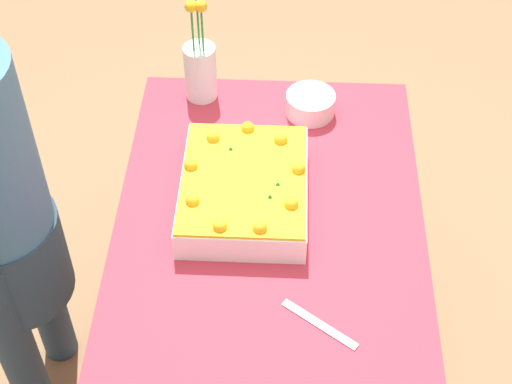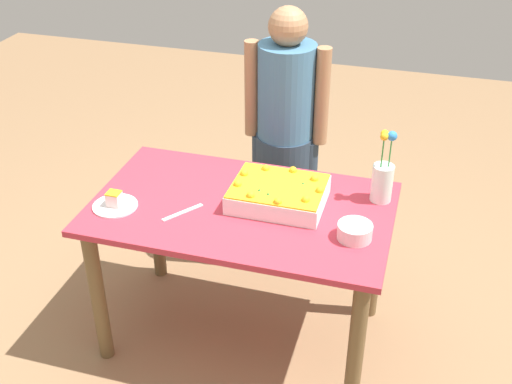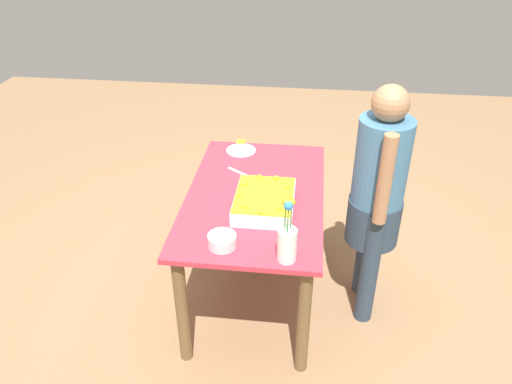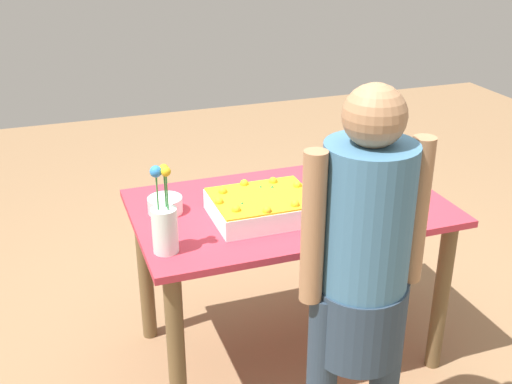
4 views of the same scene
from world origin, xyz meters
TOP-DOWN VIEW (x-y plane):
  - ground_plane at (0.00, 0.00)m, footprint 8.00×8.00m
  - dining_table at (0.00, 0.00)m, footprint 1.35×0.81m
  - sheet_cake at (0.15, 0.07)m, footprint 0.42×0.33m
  - serving_plate_with_slice at (-0.55, -0.17)m, footprint 0.20×0.20m
  - cake_knife at (-0.23, -0.13)m, footprint 0.14×0.18m
  - flower_vase at (0.59, 0.23)m, footprint 0.10×0.10m
  - fruit_bowl at (0.53, -0.11)m, footprint 0.15×0.15m
  - person_standing at (0.03, 0.71)m, footprint 0.45×0.31m

SIDE VIEW (x-z plane):
  - ground_plane at x=0.00m, z-range 0.00..0.00m
  - dining_table at x=0.00m, z-range 0.25..1.03m
  - cake_knife at x=-0.23m, z-range 0.78..0.78m
  - serving_plate_with_slice at x=-0.55m, z-range 0.76..0.83m
  - fruit_bowl at x=0.53m, z-range 0.78..0.84m
  - sheet_cake at x=0.15m, z-range 0.77..0.88m
  - person_standing at x=0.03m, z-range 0.11..1.60m
  - flower_vase at x=0.59m, z-range 0.71..1.06m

